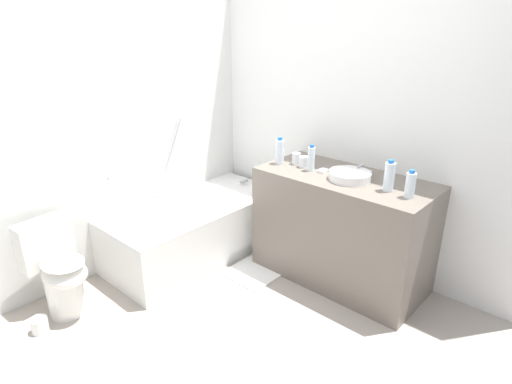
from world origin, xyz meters
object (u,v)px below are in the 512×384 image
object	(u,v)px
bath_mat	(259,269)
toilet_paper_roll	(40,325)
water_bottle_0	(311,159)
water_bottle_2	(410,185)
drinking_glass_0	(296,159)
sink_basin	(350,176)
water_bottle_3	(389,177)
drinking_glass_1	(304,162)
water_bottle_1	(280,152)
soap_dish	(323,171)
bathtub	(196,227)
toilet	(58,270)
sink_faucet	(362,169)

from	to	relation	value
bath_mat	toilet_paper_roll	world-z (taller)	toilet_paper_roll
water_bottle_0	toilet_paper_roll	world-z (taller)	water_bottle_0
water_bottle_2	drinking_glass_0	world-z (taller)	water_bottle_2
sink_basin	toilet_paper_roll	xyz separation A→B (m)	(-1.90, 1.19, -0.86)
water_bottle_3	drinking_glass_1	world-z (taller)	water_bottle_3
water_bottle_1	toilet_paper_roll	bearing A→B (deg)	163.15
water_bottle_0	soap_dish	xyz separation A→B (m)	(0.04, -0.09, -0.09)
bathtub	water_bottle_3	world-z (taller)	bathtub
water_bottle_1	soap_dish	distance (m)	0.40
toilet	water_bottle_0	xyz separation A→B (m)	(1.66, -0.96, 0.64)
soap_dish	toilet	bearing A→B (deg)	148.12
water_bottle_1	toilet_paper_roll	distance (m)	2.15
drinking_glass_1	drinking_glass_0	bearing A→B (deg)	74.27
water_bottle_3	soap_dish	world-z (taller)	water_bottle_3
toilet_paper_roll	water_bottle_0	bearing A→B (deg)	-24.43
water_bottle_1	drinking_glass_1	xyz separation A→B (m)	(0.06, -0.20, -0.06)
toilet_paper_roll	bath_mat	bearing A→B (deg)	-20.12
water_bottle_1	toilet	bearing A→B (deg)	157.67
sink_faucet	water_bottle_2	bearing A→B (deg)	-115.41
bathtub	water_bottle_0	world-z (taller)	bathtub
bathtub	water_bottle_2	distance (m)	1.88
sink_faucet	drinking_glass_0	distance (m)	0.54
bathtub	soap_dish	world-z (taller)	bathtub
bathtub	water_bottle_2	size ratio (longest dim) A/B	8.31
water_bottle_0	toilet_paper_roll	distance (m)	2.27
sink_basin	drinking_glass_0	world-z (taller)	drinking_glass_0
sink_basin	drinking_glass_1	xyz separation A→B (m)	(0.01, 0.43, 0.01)
drinking_glass_0	toilet_paper_roll	world-z (taller)	drinking_glass_0
toilet_paper_roll	water_bottle_2	bearing A→B (deg)	-41.70
water_bottle_1	soap_dish	bearing A→B (deg)	-80.28
water_bottle_3	soap_dish	bearing A→B (deg)	86.02
bath_mat	toilet_paper_roll	distance (m)	1.69
sink_basin	water_bottle_1	world-z (taller)	water_bottle_1
toilet	water_bottle_0	bearing A→B (deg)	56.18
water_bottle_2	water_bottle_3	bearing A→B (deg)	83.33
toilet	water_bottle_2	xyz separation A→B (m)	(1.64, -1.77, 0.63)
water_bottle_2	toilet	bearing A→B (deg)	132.81
water_bottle_2	toilet_paper_roll	xyz separation A→B (m)	(-1.87, 1.66, -0.92)
bath_mat	toilet	bearing A→B (deg)	153.16
toilet	soap_dish	distance (m)	2.07
bathtub	soap_dish	xyz separation A→B (m)	(0.50, -0.97, 0.63)
water_bottle_2	drinking_glass_1	distance (m)	0.90
water_bottle_0	soap_dish	size ratio (longest dim) A/B	2.32
sink_faucet	toilet_paper_roll	size ratio (longest dim) A/B	1.38
bathtub	water_bottle_1	world-z (taller)	bathtub
water_bottle_0	water_bottle_2	xyz separation A→B (m)	(-0.02, -0.81, -0.01)
water_bottle_3	drinking_glass_1	distance (m)	0.74
water_bottle_3	soap_dish	distance (m)	0.56
water_bottle_3	bath_mat	distance (m)	1.38
sink_faucet	drinking_glass_1	xyz separation A→B (m)	(-0.17, 0.43, 0.01)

